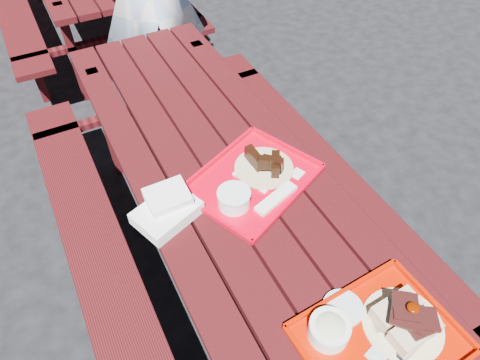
% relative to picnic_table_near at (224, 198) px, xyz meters
% --- Properties ---
extents(ground, '(60.00, 60.00, 0.00)m').
position_rel_picnic_table_near_xyz_m(ground, '(0.00, 0.00, -0.56)').
color(ground, black).
rests_on(ground, ground).
extents(picnic_table_near, '(1.41, 2.40, 0.75)m').
position_rel_picnic_table_near_xyz_m(picnic_table_near, '(0.00, 0.00, 0.00)').
color(picnic_table_near, '#400C0E').
rests_on(picnic_table_near, ground).
extents(near_tray, '(0.48, 0.39, 0.14)m').
position_rel_picnic_table_near_xyz_m(near_tray, '(0.09, -0.84, 0.22)').
color(near_tray, '#B51400').
rests_on(near_tray, picnic_table_near).
extents(far_tray, '(0.60, 0.54, 0.08)m').
position_rel_picnic_table_near_xyz_m(far_tray, '(0.06, -0.14, 0.21)').
color(far_tray, red).
rests_on(far_tray, picnic_table_near).
extents(white_cloth, '(0.27, 0.23, 0.09)m').
position_rel_picnic_table_near_xyz_m(white_cloth, '(-0.29, -0.13, 0.23)').
color(white_cloth, white).
rests_on(white_cloth, picnic_table_near).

